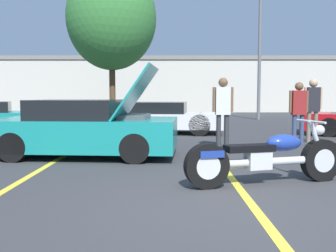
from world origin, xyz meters
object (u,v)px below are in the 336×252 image
at_px(motorcycle, 265,158).
at_px(spectator_far_lot, 222,107).
at_px(show_car_hood_open, 85,129).
at_px(spectator_near_motorcycle, 297,108).
at_px(parked_car_mid_row, 162,118).
at_px(light_pole, 260,30).
at_px(spectator_midground, 311,104).
at_px(tree_background, 110,18).

xyz_separation_m(motorcycle, spectator_far_lot, (-0.12, 3.73, 0.66)).
relative_size(show_car_hood_open, spectator_near_motorcycle, 2.43).
bearing_deg(parked_car_mid_row, light_pole, 60.92).
bearing_deg(parked_car_mid_row, spectator_midground, -23.49).
relative_size(light_pole, spectator_midground, 4.91).
bearing_deg(motorcycle, show_car_hood_open, 126.06).
height_order(tree_background, spectator_far_lot, tree_background).
bearing_deg(show_car_hood_open, spectator_near_motorcycle, 22.51).
bearing_deg(light_pole, show_car_hood_open, -119.21).
relative_size(motorcycle, spectator_far_lot, 1.42).
height_order(light_pole, tree_background, light_pole).
bearing_deg(spectator_midground, parked_car_mid_row, 150.08).
xyz_separation_m(motorcycle, spectator_near_motorcycle, (2.03, 4.47, 0.61)).
bearing_deg(tree_background, show_car_hood_open, -84.49).
bearing_deg(spectator_far_lot, spectator_near_motorcycle, 18.96).
distance_m(light_pole, spectator_near_motorcycle, 11.27).
bearing_deg(tree_background, parked_car_mid_row, -67.35).
distance_m(tree_background, spectator_near_motorcycle, 12.47).
bearing_deg(tree_background, spectator_midground, -52.05).
relative_size(light_pole, parked_car_mid_row, 2.06).
bearing_deg(motorcycle, light_pole, 61.62).
bearing_deg(show_car_hood_open, spectator_far_lot, 22.25).
height_order(tree_background, parked_car_mid_row, tree_background).
relative_size(light_pole, tree_background, 1.11).
bearing_deg(motorcycle, spectator_midground, 47.53).
bearing_deg(spectator_near_motorcycle, parked_car_mid_row, 139.47).
xyz_separation_m(spectator_near_motorcycle, spectator_far_lot, (-2.15, -0.74, 0.06)).
height_order(motorcycle, show_car_hood_open, show_car_hood_open).
bearing_deg(spectator_far_lot, motorcycle, -88.20).
bearing_deg(spectator_near_motorcycle, motorcycle, -114.45).
bearing_deg(parked_car_mid_row, show_car_hood_open, -101.88).
xyz_separation_m(parked_car_mid_row, spectator_near_motorcycle, (3.70, -3.16, 0.46)).
distance_m(parked_car_mid_row, spectator_far_lot, 4.23).
distance_m(light_pole, spectator_midground, 10.55).
height_order(light_pole, spectator_near_motorcycle, light_pole).
xyz_separation_m(spectator_midground, spectator_far_lot, (-2.79, -1.40, -0.02)).
distance_m(motorcycle, spectator_near_motorcycle, 4.95).
xyz_separation_m(show_car_hood_open, spectator_near_motorcycle, (5.34, 1.79, 0.40)).
bearing_deg(spectator_far_lot, light_pole, 71.86).
bearing_deg(show_car_hood_open, tree_background, 99.45).
xyz_separation_m(motorcycle, spectator_midground, (2.67, 5.13, 0.69)).
relative_size(motorcycle, show_car_hood_open, 0.61).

